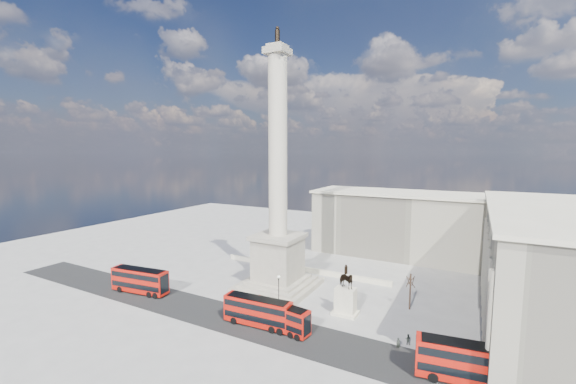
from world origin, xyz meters
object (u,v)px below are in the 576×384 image
at_px(equestrian_statue, 345,297).
at_px(pedestrian_crossing, 338,305).
at_px(red_bus_a, 140,280).
at_px(pedestrian_walking, 398,344).
at_px(pedestrian_standing, 408,339).
at_px(red_bus_d, 471,363).
at_px(red_bus_c, 280,317).
at_px(red_bus_b, 258,311).
at_px(victorian_lamp, 279,289).
at_px(nelsons_column, 278,224).

relative_size(equestrian_statue, pedestrian_crossing, 4.67).
height_order(red_bus_a, pedestrian_walking, red_bus_a).
distance_m(pedestrian_walking, pedestrian_standing, 2.16).
bearing_deg(red_bus_d, pedestrian_standing, 137.74).
xyz_separation_m(red_bus_c, red_bus_d, (25.66, -0.40, 0.40)).
bearing_deg(pedestrian_crossing, red_bus_d, -173.22).
bearing_deg(red_bus_c, red_bus_b, -165.32).
height_order(equestrian_statue, pedestrian_crossing, equestrian_statue).
distance_m(red_bus_d, pedestrian_standing, 9.65).
xyz_separation_m(red_bus_b, red_bus_d, (29.29, 0.05, 0.18)).
distance_m(red_bus_d, victorian_lamp, 30.56).
relative_size(victorian_lamp, equestrian_statue, 0.67).
bearing_deg(equestrian_statue, red_bus_a, -165.15).
xyz_separation_m(red_bus_d, pedestrian_standing, (-7.83, 5.37, -1.76)).
bearing_deg(equestrian_statue, pedestrian_crossing, 154.19).
relative_size(red_bus_b, red_bus_c, 1.09).
relative_size(red_bus_a, pedestrian_standing, 7.86).
bearing_deg(red_bus_d, nelsons_column, 148.65).
bearing_deg(pedestrian_walking, equestrian_statue, 120.87).
height_order(red_bus_d, pedestrian_standing, red_bus_d).
xyz_separation_m(red_bus_b, pedestrian_walking, (20.53, 3.47, -1.53)).
relative_size(red_bus_d, equestrian_statue, 1.42).
height_order(red_bus_c, pedestrian_crossing, red_bus_c).
bearing_deg(red_bus_b, pedestrian_walking, 6.42).
bearing_deg(nelsons_column, red_bus_d, -23.53).
xyz_separation_m(equestrian_statue, pedestrian_standing, (10.82, -4.73, -2.22)).
distance_m(equestrian_statue, pedestrian_crossing, 2.65).
bearing_deg(nelsons_column, red_bus_c, -59.34).
bearing_deg(red_bus_b, pedestrian_crossing, 46.72).
bearing_deg(pedestrian_crossing, red_bus_b, 84.92).
bearing_deg(nelsons_column, pedestrian_crossing, -16.18).
bearing_deg(pedestrian_standing, pedestrian_walking, 59.47).
bearing_deg(pedestrian_walking, pedestrian_crossing, 121.87).
bearing_deg(red_bus_c, pedestrian_walking, 17.58).
bearing_deg(victorian_lamp, red_bus_b, -86.69).
height_order(red_bus_a, equestrian_statue, equestrian_statue).
bearing_deg(red_bus_b, red_bus_c, 4.03).
relative_size(nelsons_column, red_bus_a, 4.18).
xyz_separation_m(nelsons_column, equestrian_statue, (15.62, -4.82, -9.94)).
distance_m(red_bus_b, red_bus_c, 3.67).
distance_m(nelsons_column, victorian_lamp, 13.13).
distance_m(red_bus_a, red_bus_d, 56.24).
relative_size(red_bus_c, pedestrian_standing, 6.71).
xyz_separation_m(red_bus_c, pedestrian_crossing, (5.53, 10.41, -1.20)).
xyz_separation_m(nelsons_column, pedestrian_standing, (26.44, -9.55, -12.16)).
height_order(victorian_lamp, equestrian_statue, equestrian_statue).
bearing_deg(nelsons_column, pedestrian_walking, -24.27).
xyz_separation_m(nelsons_column, victorian_lamp, (4.56, -7.79, -9.54)).
height_order(victorian_lamp, pedestrian_walking, victorian_lamp).
distance_m(nelsons_column, pedestrian_walking, 30.49).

